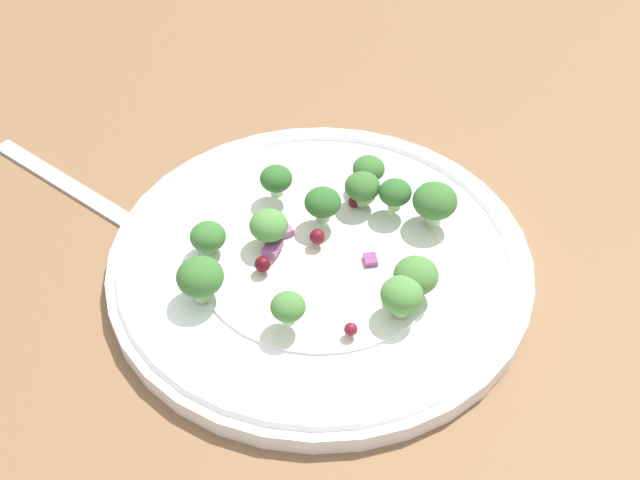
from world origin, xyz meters
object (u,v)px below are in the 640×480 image
at_px(broccoli_floret_1, 402,295).
at_px(broccoli_floret_0, 269,226).
at_px(plate, 320,261).
at_px(fork, 97,202).
at_px(broccoli_floret_2, 208,237).

bearing_deg(broccoli_floret_1, broccoli_floret_0, 168.13).
bearing_deg(plate, broccoli_floret_1, -21.69).
bearing_deg(fork, broccoli_floret_1, -4.60).
xyz_separation_m(plate, broccoli_floret_0, (-0.03, -0.00, 0.02)).
xyz_separation_m(plate, fork, (-0.16, -0.01, -0.01)).
distance_m(broccoli_floret_0, broccoli_floret_2, 0.04).
height_order(plate, fork, plate).
xyz_separation_m(plate, broccoli_floret_1, (0.06, -0.02, 0.02)).
xyz_separation_m(broccoli_floret_0, broccoli_floret_1, (0.09, -0.02, 0.00)).
bearing_deg(broccoli_floret_1, broccoli_floret_2, -179.71).
distance_m(plate, broccoli_floret_2, 0.07).
height_order(broccoli_floret_2, fork, broccoli_floret_2).
distance_m(plate, fork, 0.17).
bearing_deg(broccoli_floret_2, broccoli_floret_0, 32.91).
relative_size(broccoli_floret_1, broccoli_floret_2, 1.10).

